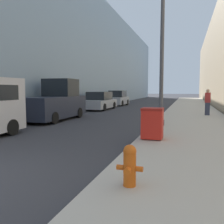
{
  "coord_description": "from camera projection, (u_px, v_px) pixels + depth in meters",
  "views": [
    {
      "loc": [
        5.12,
        -3.03,
        1.81
      ],
      "look_at": [
        -1.28,
        18.02,
        -0.2
      ],
      "focal_mm": 40.0,
      "sensor_mm": 36.0,
      "label": 1
    }
  ],
  "objects": [
    {
      "name": "trash_bin",
      "position": [
        152.0,
        123.0,
        8.27
      ],
      "size": [
        0.7,
        0.64,
        1.04
      ],
      "color": "red",
      "rests_on": "sidewalk_right"
    },
    {
      "name": "parked_sedan_near",
      "position": [
        100.0,
        101.0,
        22.28
      ],
      "size": [
        1.98,
        4.77,
        1.59
      ],
      "color": "#A3A8B2",
      "rests_on": "ground"
    },
    {
      "name": "lamppost",
      "position": [
        162.0,
        37.0,
        11.1
      ],
      "size": [
        0.48,
        0.48,
        6.67
      ],
      "color": "#4C4C51",
      "rests_on": "sidewalk_right"
    },
    {
      "name": "parked_sedan_far",
      "position": [
        118.0,
        99.0,
        27.94
      ],
      "size": [
        1.83,
        4.06,
        1.67
      ],
      "color": "#A3A8B2",
      "rests_on": "ground"
    },
    {
      "name": "sidewalk_right",
      "position": [
        192.0,
        111.0,
        20.1
      ],
      "size": [
        3.93,
        60.0,
        0.16
      ],
      "color": "#ADA89E",
      "rests_on": "ground"
    },
    {
      "name": "pedestrian_on_sidewalk",
      "position": [
        208.0,
        102.0,
        15.9
      ],
      "size": [
        0.34,
        0.22,
        1.66
      ],
      "color": "#2D3347",
      "rests_on": "sidewalk_right"
    },
    {
      "name": "fire_hydrant",
      "position": [
        130.0,
        164.0,
        4.24
      ],
      "size": [
        0.46,
        0.34,
        0.72
      ],
      "color": "#D15614",
      "rests_on": "sidewalk_right"
    },
    {
      "name": "building_left_glass",
      "position": [
        65.0,
        57.0,
        31.66
      ],
      "size": [
        12.0,
        60.0,
        11.69
      ],
      "color": "#849EB2",
      "rests_on": "ground"
    },
    {
      "name": "pickup_truck",
      "position": [
        55.0,
        103.0,
        14.82
      ],
      "size": [
        2.01,
        5.01,
        2.44
      ],
      "color": "#232838",
      "rests_on": "ground"
    }
  ]
}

